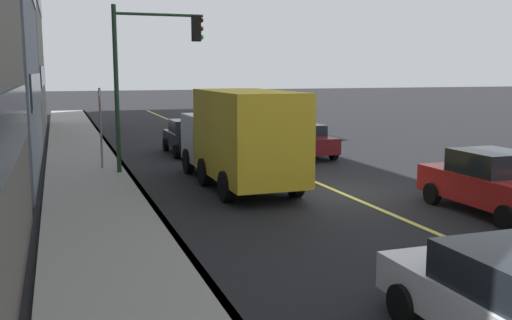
{
  "coord_description": "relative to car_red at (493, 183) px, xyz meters",
  "views": [
    {
      "loc": [
        -15.7,
        8.14,
        3.71
      ],
      "look_at": [
        -0.8,
        3.0,
        1.28
      ],
      "focal_mm": 40.51,
      "sensor_mm": 36.0,
      "label": 1
    }
  ],
  "objects": [
    {
      "name": "sidewalk_slab",
      "position": [
        3.68,
        9.78,
        -0.73
      ],
      "size": [
        80.0,
        2.9,
        0.15
      ],
      "primitive_type": "cube",
      "color": "gray",
      "rests_on": "ground"
    },
    {
      "name": "lane_stripe_center",
      "position": [
        3.68,
        2.58,
        -0.8
      ],
      "size": [
        80.0,
        0.16,
        0.01
      ],
      "primitive_type": "cube",
      "color": "#D8CC4C",
      "rests_on": "ground"
    },
    {
      "name": "car_maroon",
      "position": [
        11.01,
        0.59,
        -0.08
      ],
      "size": [
        3.87,
        1.89,
        1.41
      ],
      "color": "#591116",
      "rests_on": "ground"
    },
    {
      "name": "car_black",
      "position": [
        13.52,
        5.06,
        -0.04
      ],
      "size": [
        3.91,
        2.02,
        1.54
      ],
      "color": "black",
      "rests_on": "ground"
    },
    {
      "name": "street_sign_post",
      "position": [
        9.92,
        9.23,
        1.01
      ],
      "size": [
        0.6,
        0.08,
        3.11
      ],
      "color": "slate",
      "rests_on": "ground"
    },
    {
      "name": "car_red",
      "position": [
        0.0,
        0.0,
        0.0
      ],
      "size": [
        4.31,
        1.9,
        1.65
      ],
      "color": "red",
      "rests_on": "ground"
    },
    {
      "name": "truck_yellow",
      "position": [
        5.57,
        5.19,
        0.83
      ],
      "size": [
        7.27,
        2.42,
        3.12
      ],
      "color": "silver",
      "rests_on": "ground"
    },
    {
      "name": "traffic_light_mast",
      "position": [
        8.72,
        7.57,
        3.23
      ],
      "size": [
        0.28,
        3.23,
        5.97
      ],
      "color": "#1E3823",
      "rests_on": "ground"
    },
    {
      "name": "curb_edge",
      "position": [
        3.68,
        8.4,
        -0.73
      ],
      "size": [
        80.0,
        0.16,
        0.15
      ],
      "primitive_type": "cube",
      "color": "slate",
      "rests_on": "ground"
    },
    {
      "name": "ground",
      "position": [
        3.68,
        2.58,
        -0.81
      ],
      "size": [
        200.0,
        200.0,
        0.0
      ],
      "primitive_type": "plane",
      "color": "black"
    }
  ]
}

